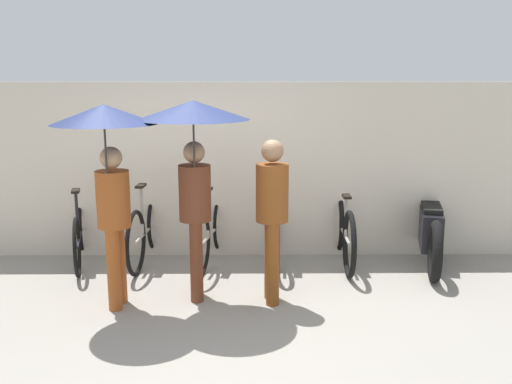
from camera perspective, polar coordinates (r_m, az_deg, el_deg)
The scene contains 11 objects.
ground_plane at distance 5.40m, azimuth -5.65°, elevation -13.00°, with size 30.00×30.00×0.00m, color gray.
back_wall at distance 7.11m, azimuth -4.37°, elevation 2.18°, with size 12.25×0.12×2.17m.
parked_bicycle_0 at distance 7.22m, azimuth -17.24°, elevation -3.98°, with size 0.54×1.64×1.01m.
parked_bicycle_1 at distance 7.07m, azimuth -10.91°, elevation -3.75°, with size 0.44×1.72×1.06m.
parked_bicycle_2 at distance 6.94m, azimuth -4.45°, elevation -3.94°, with size 0.46×1.74×0.97m.
parked_bicycle_3 at distance 6.95m, azimuth 2.15°, elevation -4.01°, with size 0.44×1.70×0.99m.
parked_bicycle_4 at distance 6.98m, azimuth 8.73°, elevation -3.88°, with size 0.44×1.77×1.00m.
pedestrian_leading at distance 5.44m, azimuth -14.63°, elevation 3.91°, with size 0.96×0.96×1.99m.
pedestrian_center at distance 5.49m, azimuth -6.24°, elevation 4.97°, with size 1.07×1.07×2.01m.
pedestrian_trailing at distance 5.58m, azimuth 1.62°, elevation -1.71°, with size 0.32×0.32×1.64m.
motorcycle at distance 7.25m, azimuth 17.03°, elevation -3.69°, with size 0.74×2.08×0.91m.
Camera 1 is at (0.47, -4.89, 2.25)m, focal length 40.00 mm.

